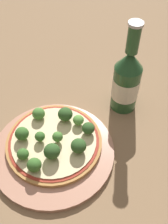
% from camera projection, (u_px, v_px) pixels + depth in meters
% --- Properties ---
extents(ground_plane, '(3.00, 3.00, 0.00)m').
position_uv_depth(ground_plane, '(54.00, 152.00, 0.59)').
color(ground_plane, '#846647').
extents(plate, '(0.27, 0.27, 0.01)m').
position_uv_depth(plate, '(54.00, 149.00, 0.59)').
color(plate, tan).
rests_on(plate, ground_plane).
extents(pizza, '(0.22, 0.22, 0.01)m').
position_uv_depth(pizza, '(54.00, 141.00, 0.59)').
color(pizza, '#B77F42').
rests_on(pizza, plate).
extents(broccoli_floret_0, '(0.02, 0.02, 0.03)m').
position_uv_depth(broccoli_floret_0, '(58.00, 137.00, 0.57)').
color(broccoli_floret_0, '#6B8E51').
rests_on(broccoli_floret_0, pizza).
extents(broccoli_floret_1, '(0.03, 0.03, 0.03)m').
position_uv_depth(broccoli_floret_1, '(88.00, 127.00, 0.59)').
color(broccoli_floret_1, '#6B8E51').
rests_on(broccoli_floret_1, pizza).
extents(broccoli_floret_2, '(0.03, 0.03, 0.04)m').
position_uv_depth(broccoli_floret_2, '(52.00, 151.00, 0.54)').
color(broccoli_floret_2, '#6B8E51').
rests_on(broccoli_floret_2, pizza).
extents(broccoli_floret_3, '(0.03, 0.03, 0.03)m').
position_uv_depth(broccoli_floret_3, '(38.00, 114.00, 0.61)').
color(broccoli_floret_3, '#6B8E51').
rests_on(broccoli_floret_3, pizza).
extents(broccoli_floret_4, '(0.03, 0.03, 0.02)m').
position_uv_depth(broccoli_floret_4, '(23.00, 154.00, 0.55)').
color(broccoli_floret_4, '#6B8E51').
rests_on(broccoli_floret_4, pizza).
extents(broccoli_floret_5, '(0.02, 0.02, 0.03)m').
position_uv_depth(broccoli_floret_5, '(40.00, 136.00, 0.57)').
color(broccoli_floret_5, '#6B8E51').
rests_on(broccoli_floret_5, pizza).
extents(broccoli_floret_6, '(0.03, 0.03, 0.03)m').
position_uv_depth(broccoli_floret_6, '(79.00, 146.00, 0.55)').
color(broccoli_floret_6, '#6B8E51').
rests_on(broccoli_floret_6, pizza).
extents(broccoli_floret_7, '(0.03, 0.03, 0.03)m').
position_uv_depth(broccoli_floret_7, '(22.00, 134.00, 0.57)').
color(broccoli_floret_7, '#6B8E51').
rests_on(broccoli_floret_7, pizza).
extents(broccoli_floret_8, '(0.03, 0.03, 0.02)m').
position_uv_depth(broccoli_floret_8, '(78.00, 120.00, 0.60)').
color(broccoli_floret_8, '#6B8E51').
rests_on(broccoli_floret_8, pizza).
extents(broccoli_floret_9, '(0.03, 0.03, 0.03)m').
position_uv_depth(broccoli_floret_9, '(34.00, 165.00, 0.53)').
color(broccoli_floret_9, '#6B8E51').
rests_on(broccoli_floret_9, pizza).
extents(broccoli_floret_10, '(0.03, 0.03, 0.04)m').
position_uv_depth(broccoli_floret_10, '(65.00, 114.00, 0.60)').
color(broccoli_floret_10, '#6B8E51').
rests_on(broccoli_floret_10, pizza).
extents(beer_bottle, '(0.07, 0.07, 0.24)m').
position_uv_depth(beer_bottle, '(127.00, 81.00, 0.62)').
color(beer_bottle, '#234C28').
rests_on(beer_bottle, ground_plane).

